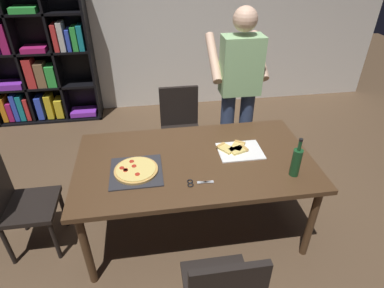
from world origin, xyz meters
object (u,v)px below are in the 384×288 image
Objects in this scene: dining_table at (195,166)px; pepperoni_pizza_on_tray at (136,171)px; person_serving_pizza at (239,87)px; wine_bottle at (296,162)px; kitchen_scissors at (196,183)px; chair_far_side at (180,124)px; bookshelf at (36,59)px; chair_left_end at (15,200)px.

pepperoni_pizza_on_tray reaches higher than dining_table.
person_serving_pizza reaches higher than pepperoni_pizza_on_tray.
person_serving_pizza is 1.10m from wine_bottle.
kitchen_scissors is at bearing -97.86° from dining_table.
person_serving_pizza reaches higher than kitchen_scissors.
dining_table is 0.30m from kitchen_scissors.
chair_far_side is at bearing 118.22° from wine_bottle.
wine_bottle is at bearing -47.51° from bookshelf.
dining_table is 1.07× the size of person_serving_pizza.
wine_bottle is (2.45, -2.68, -0.01)m from bookshelf.
chair_left_end is at bearing 174.33° from pepperoni_pizza_on_tray.
chair_left_end is at bearing -82.15° from bookshelf.
chair_far_side is 1.00× the size of chair_left_end.
chair_left_end is at bearing -158.44° from person_serving_pizza.
person_serving_pizza is 1.37m from pepperoni_pizza_on_tray.
kitchen_scissors is at bearing -24.73° from pepperoni_pizza_on_tray.
dining_table is 2.09× the size of chair_left_end.
chair_left_end is 1.44m from kitchen_scissors.
pepperoni_pizza_on_tray is at bearing -5.67° from chair_left_end.
chair_far_side is 0.78m from person_serving_pizza.
chair_left_end is 4.63× the size of kitchen_scissors.
wine_bottle reaches higher than chair_far_side.
person_serving_pizza reaches higher than chair_left_end.
pepperoni_pizza_on_tray is 0.47m from kitchen_scissors.
pepperoni_pizza_on_tray is at bearing -62.47° from bookshelf.
dining_table is at bearing 156.85° from wine_bottle.
dining_table is 4.82× the size of pepperoni_pizza_on_tray.
chair_left_end is 2.19m from person_serving_pizza.
chair_far_side is 1.32m from kitchen_scissors.
wine_bottle is (2.13, -0.30, 0.36)m from chair_left_end.
wine_bottle reaches higher than dining_table.
pepperoni_pizza_on_tray is (1.29, -2.47, -0.11)m from bookshelf.
kitchen_scissors is at bearing -119.25° from person_serving_pizza.
wine_bottle reaches higher than chair_left_end.
kitchen_scissors is (1.71, -2.67, -0.12)m from bookshelf.
dining_table is 0.96× the size of bookshelf.
bookshelf is (-0.33, 2.38, 0.36)m from chair_left_end.
dining_table is 0.78m from wine_bottle.
chair_far_side reaches higher than pepperoni_pizza_on_tray.
bookshelf is 3.17m from kitchen_scissors.
bookshelf is 3.63m from wine_bottle.
person_serving_pizza is 1.26m from kitchen_scissors.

